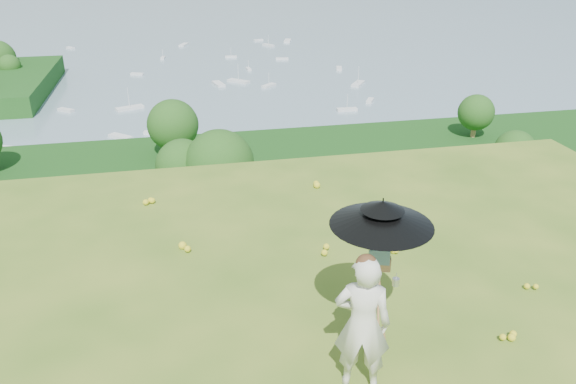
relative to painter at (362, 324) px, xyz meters
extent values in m
plane|color=#43681D|center=(0.60, 0.28, -0.87)|extent=(14.00, 14.00, 0.00)
cube|color=#123D10|center=(0.60, 35.28, -29.87)|extent=(140.00, 56.00, 22.00)
cube|color=#676453|center=(0.60, 75.28, -36.87)|extent=(170.00, 28.00, 8.00)
plane|color=slate|center=(0.60, 240.28, -34.87)|extent=(700.00, 700.00, 0.00)
imported|color=beige|center=(0.00, 0.00, 0.00)|extent=(0.74, 0.60, 1.74)
camera|label=1|loc=(-1.83, -4.76, 3.92)|focal=35.00mm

